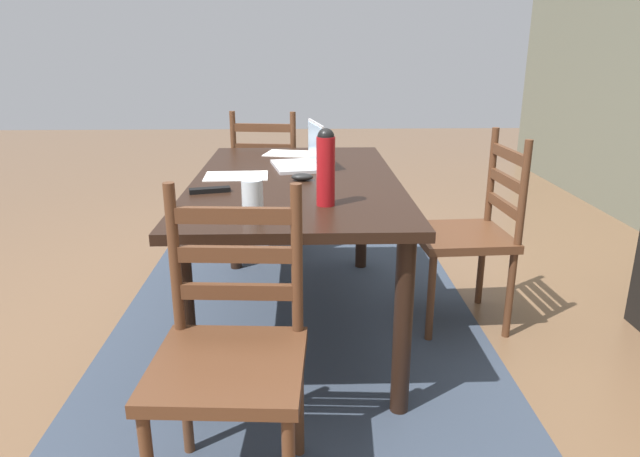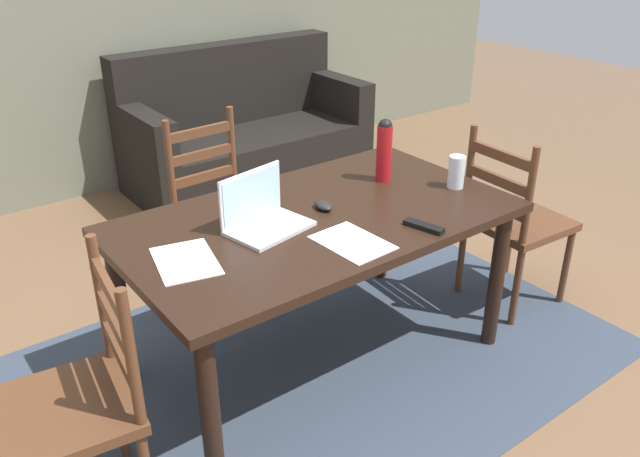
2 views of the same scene
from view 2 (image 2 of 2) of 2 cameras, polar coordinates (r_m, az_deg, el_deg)
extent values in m
plane|color=brown|center=(3.09, -0.25, -11.42)|extent=(14.00, 14.00, 0.00)
cube|color=#333D4C|center=(3.09, -0.25, -11.37)|extent=(2.72, 1.82, 0.01)
cube|color=black|center=(2.70, -0.28, 0.83)|extent=(1.65, 0.95, 0.04)
cylinder|color=black|center=(2.31, -9.66, -16.01)|extent=(0.07, 0.07, 0.71)
cylinder|color=black|center=(3.11, 15.33, -4.32)|extent=(0.07, 0.07, 0.71)
cylinder|color=black|center=(2.90, -17.12, -7.06)|extent=(0.07, 0.07, 0.71)
cylinder|color=black|center=(3.57, 5.56, 0.74)|extent=(0.07, 0.07, 0.71)
cube|color=#56331E|center=(3.44, -8.32, 1.29)|extent=(0.46, 0.46, 0.04)
cylinder|color=#56331E|center=(3.50, -3.77, -2.34)|extent=(0.04, 0.04, 0.43)
cylinder|color=#56331E|center=(3.32, -9.04, -4.37)|extent=(0.04, 0.04, 0.43)
cylinder|color=#56331E|center=(3.78, -7.23, -0.21)|extent=(0.04, 0.04, 0.43)
cylinder|color=#56331E|center=(3.61, -12.24, -1.95)|extent=(0.04, 0.04, 0.43)
cylinder|color=#56331E|center=(3.59, -7.75, 6.77)|extent=(0.04, 0.04, 0.50)
cylinder|color=#56331E|center=(3.42, -13.10, 5.27)|extent=(0.04, 0.04, 0.50)
cube|color=#56331E|center=(3.54, -10.23, 4.53)|extent=(0.36, 0.04, 0.05)
cube|color=#56331E|center=(3.49, -10.40, 6.43)|extent=(0.36, 0.04, 0.05)
cube|color=#56331E|center=(3.45, -10.56, 8.38)|extent=(0.36, 0.04, 0.05)
cube|color=#56331E|center=(3.47, 17.17, 0.58)|extent=(0.47, 0.47, 0.04)
cylinder|color=#56331E|center=(3.81, 16.42, -0.87)|extent=(0.04, 0.04, 0.43)
cylinder|color=#56331E|center=(3.62, 20.89, -3.16)|extent=(0.04, 0.04, 0.43)
cylinder|color=#56331E|center=(3.56, 12.38, -2.44)|extent=(0.04, 0.04, 0.43)
cylinder|color=#56331E|center=(3.34, 16.95, -5.03)|extent=(0.04, 0.04, 0.43)
cylinder|color=#56331E|center=(3.35, 13.05, 4.80)|extent=(0.04, 0.04, 0.50)
cylinder|color=#56331E|center=(3.12, 17.99, 2.55)|extent=(0.04, 0.04, 0.50)
cube|color=#56331E|center=(3.27, 15.23, 2.10)|extent=(0.05, 0.36, 0.05)
cube|color=#56331E|center=(3.22, 15.49, 4.12)|extent=(0.05, 0.36, 0.05)
cube|color=#56331E|center=(3.18, 15.76, 6.21)|extent=(0.05, 0.36, 0.05)
cube|color=#56331E|center=(2.30, -21.68, -14.79)|extent=(0.49, 0.49, 0.04)
cylinder|color=#56331E|center=(2.60, -25.81, -17.14)|extent=(0.04, 0.04, 0.43)
cylinder|color=#56331E|center=(2.61, -17.36, -15.15)|extent=(0.04, 0.04, 0.43)
cylinder|color=#56331E|center=(2.02, -16.29, -11.25)|extent=(0.04, 0.04, 0.50)
cylinder|color=#56331E|center=(2.33, -18.71, -6.07)|extent=(0.04, 0.04, 0.50)
cube|color=#56331E|center=(2.23, -17.24, -10.59)|extent=(0.07, 0.36, 0.05)
cube|color=#56331E|center=(2.16, -17.69, -7.93)|extent=(0.07, 0.36, 0.05)
cube|color=#56331E|center=(2.09, -18.15, -5.09)|extent=(0.07, 0.36, 0.05)
cube|color=black|center=(4.98, -6.22, 6.38)|extent=(1.80, 0.80, 0.40)
cube|color=black|center=(5.08, -8.30, 12.58)|extent=(1.80, 0.20, 0.60)
cube|color=black|center=(5.32, 1.31, 11.79)|extent=(0.16, 0.80, 0.30)
cube|color=black|center=(4.52, -15.41, 8.20)|extent=(0.16, 0.80, 0.30)
cube|color=silver|center=(2.57, -4.42, -0.01)|extent=(0.36, 0.28, 0.02)
cube|color=silver|center=(2.59, -6.15, 2.92)|extent=(0.32, 0.07, 0.21)
cube|color=#A5CCEA|center=(2.59, -6.06, 2.88)|extent=(0.29, 0.06, 0.19)
cylinder|color=#A81419|center=(3.02, 5.68, 6.61)|extent=(0.07, 0.07, 0.27)
sphere|color=black|center=(2.97, 5.79, 9.02)|extent=(0.06, 0.06, 0.06)
cylinder|color=silver|center=(3.01, 11.96, 4.92)|extent=(0.08, 0.08, 0.15)
ellipsoid|color=black|center=(2.74, 0.28, 2.04)|extent=(0.06, 0.10, 0.03)
cube|color=black|center=(2.61, 9.15, 0.19)|extent=(0.08, 0.18, 0.02)
cube|color=white|center=(2.47, 2.88, -1.23)|extent=(0.22, 0.31, 0.00)
cube|color=white|center=(2.39, -11.78, -2.83)|extent=(0.27, 0.34, 0.00)
camera|label=1|loc=(4.56, 27.92, 16.56)|focal=31.95mm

